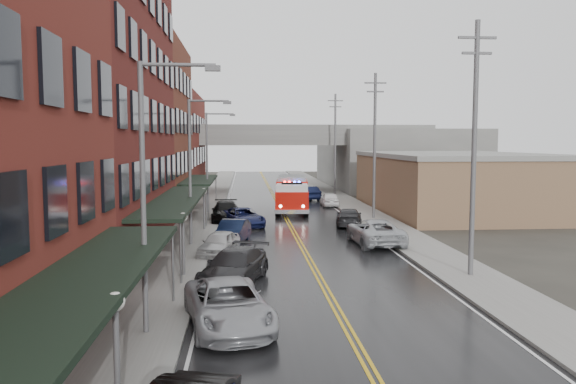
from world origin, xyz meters
TOP-DOWN VIEW (x-y plane):
  - road at (0.00, 30.00)m, footprint 11.00×160.00m
  - sidewalk_left at (-7.30, 30.00)m, footprint 3.00×160.00m
  - sidewalk_right at (7.30, 30.00)m, footprint 3.00×160.00m
  - curb_left at (-5.65, 30.00)m, footprint 0.30×160.00m
  - curb_right at (5.65, 30.00)m, footprint 0.30×160.00m
  - brick_building_b at (-13.30, 23.00)m, footprint 9.00×20.00m
  - brick_building_c at (-13.30, 40.50)m, footprint 9.00×15.00m
  - brick_building_far at (-13.30, 58.00)m, footprint 9.00×20.00m
  - tan_building at (16.00, 40.00)m, footprint 14.00×22.00m
  - right_far_block at (18.00, 70.00)m, footprint 18.00×30.00m
  - awning_0 at (-7.49, 4.00)m, footprint 2.60×16.00m
  - awning_1 at (-7.49, 23.00)m, footprint 2.60×18.00m
  - awning_2 at (-7.49, 40.50)m, footprint 2.60×13.00m
  - globe_lamp_0 at (-6.40, 2.00)m, footprint 0.44×0.44m
  - globe_lamp_1 at (-6.40, 16.00)m, footprint 0.44×0.44m
  - globe_lamp_2 at (-6.40, 30.00)m, footprint 0.44×0.44m
  - street_lamp_0 at (-6.55, 8.00)m, footprint 2.64×0.22m
  - street_lamp_1 at (-6.55, 24.00)m, footprint 2.64×0.22m
  - street_lamp_2 at (-6.55, 40.00)m, footprint 2.64×0.22m
  - utility_pole_0 at (7.20, 15.00)m, footprint 1.80×0.24m
  - utility_pole_1 at (7.20, 35.00)m, footprint 1.80×0.24m
  - utility_pole_2 at (7.20, 55.00)m, footprint 1.80×0.24m
  - overpass at (0.00, 62.00)m, footprint 40.00×10.00m
  - fire_truck at (0.84, 40.28)m, footprint 4.18×9.10m
  - parked_car_left_2 at (-4.10, 8.68)m, footprint 3.66×6.11m
  - parked_car_left_3 at (-3.99, 14.80)m, footprint 3.75×5.74m
  - parked_car_left_4 at (-4.95, 21.20)m, footprint 2.65×4.34m
  - parked_car_left_5 at (-4.26, 24.94)m, footprint 2.44×4.69m
  - parked_car_left_6 at (-3.60, 31.90)m, footprint 3.79×5.60m
  - parked_car_left_7 at (-5.00, 34.80)m, footprint 2.36×5.57m
  - parked_car_right_0 at (4.65, 23.80)m, footprint 2.95×5.96m
  - parked_car_right_1 at (4.45, 31.51)m, footprint 2.76×4.99m
  - parked_car_right_2 at (5.00, 44.68)m, footprint 1.86×4.26m
  - parked_car_right_3 at (3.60, 51.17)m, footprint 2.47×4.81m

SIDE VIEW (x-z plane):
  - road at x=0.00m, z-range 0.00..0.02m
  - sidewalk_left at x=-7.30m, z-range 0.00..0.15m
  - sidewalk_right at x=7.30m, z-range 0.00..0.15m
  - curb_left at x=-5.65m, z-range 0.00..0.15m
  - curb_right at x=5.65m, z-range 0.00..0.15m
  - parked_car_right_1 at x=4.45m, z-range 0.00..1.37m
  - parked_car_left_4 at x=-4.95m, z-range 0.00..1.38m
  - parked_car_left_6 at x=-3.60m, z-range 0.00..1.43m
  - parked_car_right_2 at x=5.00m, z-range 0.00..1.43m
  - parked_car_left_5 at x=-4.26m, z-range 0.00..1.47m
  - parked_car_right_3 at x=3.60m, z-range 0.00..1.51m
  - parked_car_left_3 at x=-3.99m, z-range 0.00..1.55m
  - parked_car_left_2 at x=-4.10m, z-range 0.00..1.59m
  - parked_car_left_7 at x=-5.00m, z-range 0.00..1.60m
  - parked_car_right_0 at x=4.65m, z-range 0.00..1.63m
  - fire_truck at x=0.84m, z-range 0.14..3.38m
  - globe_lamp_0 at x=-6.40m, z-range 0.75..3.87m
  - globe_lamp_1 at x=-6.40m, z-range 0.75..3.87m
  - globe_lamp_2 at x=-6.40m, z-range 0.75..3.87m
  - tan_building at x=16.00m, z-range 0.00..5.00m
  - awning_2 at x=-7.49m, z-range 1.44..4.53m
  - awning_0 at x=-7.49m, z-range 1.44..4.53m
  - awning_1 at x=-7.49m, z-range 1.44..4.53m
  - right_far_block at x=18.00m, z-range 0.00..8.00m
  - street_lamp_0 at x=-6.55m, z-range 0.69..9.69m
  - street_lamp_1 at x=-6.55m, z-range 0.69..9.69m
  - street_lamp_2 at x=-6.55m, z-range 0.69..9.69m
  - overpass at x=0.00m, z-range 2.24..9.74m
  - brick_building_far at x=-13.30m, z-range 0.00..12.00m
  - utility_pole_0 at x=7.20m, z-range 0.31..12.31m
  - utility_pole_1 at x=7.20m, z-range 0.31..12.31m
  - utility_pole_2 at x=7.20m, z-range 0.31..12.31m
  - brick_building_c at x=-13.30m, z-range 0.00..15.00m
  - brick_building_b at x=-13.30m, z-range 0.00..18.00m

